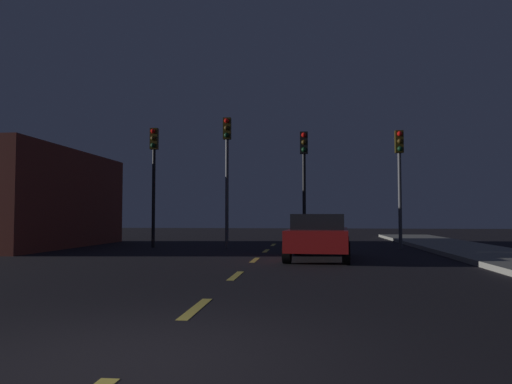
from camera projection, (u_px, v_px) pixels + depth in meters
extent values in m
plane|color=black|center=(240.00, 273.00, 11.29)|extent=(80.00, 80.00, 0.00)
cube|color=#EACC4C|center=(196.00, 308.00, 6.92)|extent=(0.16, 1.60, 0.01)
cube|color=#EACC4C|center=(236.00, 276.00, 10.69)|extent=(0.16, 1.60, 0.01)
cube|color=#EACC4C|center=(255.00, 260.00, 14.46)|extent=(0.16, 1.60, 0.01)
cube|color=#EACC4C|center=(266.00, 251.00, 18.24)|extent=(0.16, 1.60, 0.01)
cube|color=#EACC4C|center=(273.00, 245.00, 22.01)|extent=(0.16, 1.60, 0.01)
cylinder|color=black|center=(154.00, 188.00, 20.38)|extent=(0.14, 0.14, 5.04)
cube|color=#382D0C|center=(154.00, 139.00, 20.48)|extent=(0.32, 0.24, 0.90)
sphere|color=red|center=(153.00, 131.00, 20.34)|extent=(0.20, 0.20, 0.20)
sphere|color=#3F2D0C|center=(153.00, 138.00, 20.32)|extent=(0.20, 0.20, 0.20)
sphere|color=#0C3319|center=(153.00, 145.00, 20.31)|extent=(0.20, 0.20, 0.20)
cylinder|color=#4C4C51|center=(227.00, 182.00, 20.05)|extent=(0.14, 0.14, 5.42)
cube|color=#382D0C|center=(227.00, 129.00, 20.16)|extent=(0.32, 0.24, 0.90)
sphere|color=red|center=(226.00, 121.00, 20.02)|extent=(0.20, 0.20, 0.20)
sphere|color=#3F2D0C|center=(226.00, 128.00, 20.00)|extent=(0.20, 0.20, 0.20)
sphere|color=#0C3319|center=(226.00, 135.00, 19.99)|extent=(0.20, 0.20, 0.20)
cylinder|color=black|center=(304.00, 190.00, 19.69)|extent=(0.14, 0.14, 4.77)
cube|color=black|center=(304.00, 143.00, 19.78)|extent=(0.32, 0.24, 0.90)
sphere|color=red|center=(304.00, 135.00, 19.64)|extent=(0.20, 0.20, 0.20)
sphere|color=#3F2D0C|center=(304.00, 142.00, 19.62)|extent=(0.20, 0.20, 0.20)
sphere|color=#0C3319|center=(304.00, 150.00, 19.61)|extent=(0.20, 0.20, 0.20)
cylinder|color=#4C4C51|center=(400.00, 190.00, 19.27)|extent=(0.14, 0.14, 4.75)
cube|color=#382D0C|center=(399.00, 142.00, 19.37)|extent=(0.32, 0.24, 0.90)
sphere|color=red|center=(400.00, 134.00, 19.22)|extent=(0.20, 0.20, 0.20)
sphere|color=#3F2D0C|center=(400.00, 141.00, 19.21)|extent=(0.20, 0.20, 0.20)
sphere|color=#0C3319|center=(400.00, 149.00, 19.20)|extent=(0.20, 0.20, 0.20)
cube|color=#B21919|center=(319.00, 239.00, 14.82)|extent=(2.03, 4.38, 0.60)
cube|color=black|center=(319.00, 222.00, 14.64)|extent=(1.66, 2.02, 0.46)
cylinder|color=black|center=(298.00, 245.00, 16.51)|extent=(0.26, 0.65, 0.64)
cylinder|color=black|center=(346.00, 246.00, 16.22)|extent=(0.26, 0.65, 0.64)
cylinder|color=black|center=(287.00, 252.00, 13.40)|extent=(0.26, 0.65, 0.64)
cylinder|color=black|center=(346.00, 253.00, 13.11)|extent=(0.26, 0.65, 0.64)
cube|color=maroon|center=(35.00, 199.00, 20.68)|extent=(4.14, 9.23, 4.09)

